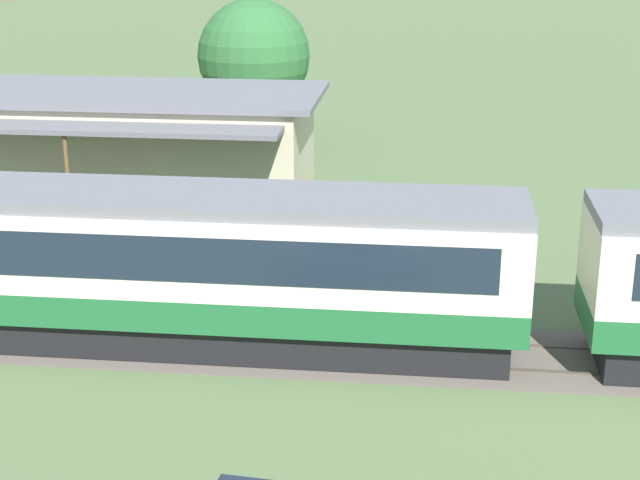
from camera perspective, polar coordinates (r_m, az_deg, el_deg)
The scene contains 4 objects.
passenger_train at distance 23.93m, azimuth 14.24°, elevation -2.02°, with size 80.05×3.09×3.96m.
railway_track at distance 25.07m, azimuth 17.99°, elevation -6.84°, with size 145.16×3.60×0.04m.
station_building at distance 35.62m, azimuth -12.19°, elevation 5.00°, with size 15.12×7.19×4.49m.
yard_tree_1 at distance 45.16m, azimuth -3.86°, elevation 10.64°, with size 5.10×5.10×6.74m.
Camera 1 is at (-13.13, -20.66, 10.38)m, focal length 55.00 mm.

